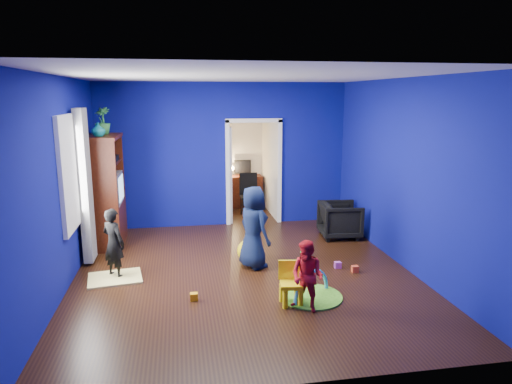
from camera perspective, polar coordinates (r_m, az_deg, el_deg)
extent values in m
cube|color=black|center=(6.99, -1.45, -10.16)|extent=(5.00, 5.50, 0.01)
cube|color=white|center=(6.48, -1.59, 14.34)|extent=(5.00, 5.50, 0.01)
cube|color=navy|center=(9.28, -3.97, 4.62)|extent=(5.00, 0.02, 2.90)
cube|color=navy|center=(3.95, 4.24, -5.46)|extent=(5.00, 0.02, 2.90)
cube|color=navy|center=(6.70, -23.18, 0.84)|extent=(0.02, 5.50, 2.90)
cube|color=navy|center=(7.36, 18.14, 2.13)|extent=(0.02, 5.50, 2.90)
imported|color=black|center=(8.76, 10.47, -3.44)|extent=(0.79, 0.77, 0.67)
imported|color=black|center=(7.02, -17.37, -6.11)|extent=(0.45, 0.43, 1.04)
imported|color=#0E1133|center=(7.05, -0.31, -4.43)|extent=(0.64, 0.74, 1.28)
imported|color=red|center=(5.74, 6.43, -10.43)|extent=(0.55, 0.55, 0.90)
imported|color=#0C5963|center=(8.07, -19.13, 7.37)|extent=(0.25, 0.25, 0.23)
imported|color=#328B3B|center=(8.57, -18.64, 8.44)|extent=(0.34, 0.34, 0.47)
cube|color=#411A0A|center=(8.51, -18.32, 0.15)|extent=(0.58, 1.14, 1.96)
cube|color=silver|center=(8.49, -18.07, 0.43)|extent=(0.46, 0.70, 0.54)
cube|color=#F2E07A|center=(7.10, -17.22, -10.24)|extent=(0.83, 0.70, 0.03)
sphere|color=yellow|center=(7.42, -1.01, -7.36)|extent=(0.35, 0.35, 0.35)
cube|color=yellow|center=(5.96, 4.43, -11.62)|extent=(0.32, 0.32, 0.50)
cylinder|color=#4FAC26|center=(6.27, 6.93, -12.84)|extent=(0.82, 0.82, 0.02)
torus|color=#3F8CD8|center=(6.27, 6.94, -12.76)|extent=(0.62, 0.48, 0.74)
cube|color=white|center=(7.02, -22.49, 2.19)|extent=(0.03, 0.95, 1.55)
cube|color=slate|center=(7.58, -20.58, 0.68)|extent=(0.14, 0.42, 2.40)
cube|color=white|center=(9.42, -0.29, 2.29)|extent=(1.16, 0.10, 2.10)
cube|color=#3D140A|center=(11.01, -1.58, 0.13)|extent=(0.88, 0.44, 0.75)
cube|color=black|center=(11.02, -1.69, 3.18)|extent=(0.40, 0.05, 0.32)
sphere|color=#FFD88C|center=(10.93, -3.10, 2.99)|extent=(0.14, 0.14, 0.14)
cube|color=black|center=(10.06, -0.80, -0.50)|extent=(0.40, 0.40, 0.92)
cube|color=white|center=(10.90, -1.71, 8.74)|extent=(0.88, 0.24, 0.04)
cube|color=#D04322|center=(7.18, 12.27, -9.40)|extent=(0.10, 0.08, 0.10)
cube|color=#FFA80D|center=(6.18, -7.76, -12.85)|extent=(0.10, 0.08, 0.10)
sphere|color=green|center=(7.75, 5.95, -7.52)|extent=(0.11, 0.11, 0.11)
cube|color=#BF47BC|center=(7.29, 10.18, -8.97)|extent=(0.10, 0.08, 0.10)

